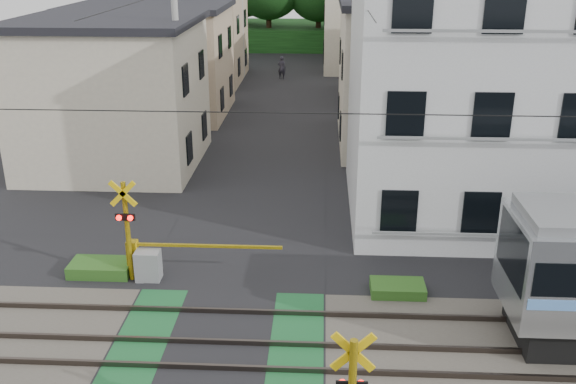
{
  "coord_description": "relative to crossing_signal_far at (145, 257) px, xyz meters",
  "views": [
    {
      "loc": [
        2.39,
        -12.58,
        9.06
      ],
      "look_at": [
        1.45,
        5.0,
        2.26
      ],
      "focal_mm": 40.0,
      "sensor_mm": 36.0,
      "label": 1
    }
  ],
  "objects": [
    {
      "name": "ground",
      "position": [
        2.59,
        -3.65,
        -0.71
      ],
      "size": [
        120.0,
        120.0,
        0.0
      ],
      "primitive_type": "plane",
      "color": "black"
    },
    {
      "name": "track_bed",
      "position": [
        2.59,
        -3.65,
        -0.67
      ],
      "size": [
        120.0,
        120.0,
        0.14
      ],
      "color": "#47423A",
      "rests_on": "ground"
    },
    {
      "name": "crossing_signal_far",
      "position": [
        0.0,
        0.0,
        0.0
      ],
      "size": [
        4.74,
        0.65,
        3.09
      ],
      "color": "yellow",
      "rests_on": "ground"
    },
    {
      "name": "apartment_block",
      "position": [
        11.09,
        5.84,
        3.94
      ],
      "size": [
        10.2,
        8.36,
        9.3
      ],
      "color": "silver",
      "rests_on": "ground"
    },
    {
      "name": "houses_row",
      "position": [
        2.84,
        22.27,
        2.53
      ],
      "size": [
        22.07,
        31.35,
        6.8
      ],
      "color": "beige",
      "rests_on": "ground"
    },
    {
      "name": "catenary",
      "position": [
        8.59,
        -3.62,
        2.98
      ],
      "size": [
        60.0,
        5.04,
        7.0
      ],
      "color": "#2D2D33",
      "rests_on": "ground"
    },
    {
      "name": "utility_poles",
      "position": [
        1.53,
        19.35,
        3.37
      ],
      "size": [
        7.9,
        42.0,
        8.0
      ],
      "color": "#A5A5A0",
      "rests_on": "ground"
    },
    {
      "name": "pedestrian",
      "position": [
        2.07,
        29.81,
        0.11
      ],
      "size": [
        0.66,
        0.5,
        1.64
      ],
      "primitive_type": "imported",
      "rotation": [
        0.0,
        0.0,
        2.94
      ],
      "color": "#322F3B",
      "rests_on": "ground"
    },
    {
      "name": "weed_patches",
      "position": [
        4.34,
        -3.74,
        -0.53
      ],
      "size": [
        10.25,
        8.8,
        0.4
      ],
      "color": "#2D5E1E",
      "rests_on": "ground"
    }
  ]
}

